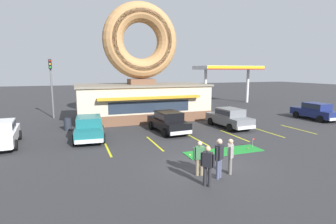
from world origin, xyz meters
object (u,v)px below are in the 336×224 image
object	(u,v)px
trash_bin	(68,124)
golf_ball	(204,153)
pedestrian_hooded_kid	(208,164)
traffic_light_pole	(51,80)
car_white	(0,133)
putting_flag_pin	(253,141)
car_navy	(315,111)
pedestrian_clipboard_woman	(219,156)
pedestrian_leather_jacket_man	(200,157)
pedestrian_blue_sweater_man	(230,155)
car_grey	(229,117)
car_black	(168,121)
car_teal	(89,127)

from	to	relation	value
trash_bin	golf_ball	bearing A→B (deg)	-51.24
pedestrian_hooded_kid	traffic_light_pole	size ratio (longest dim) A/B	0.29
car_white	golf_ball	bearing A→B (deg)	-27.13
putting_flag_pin	car_white	bearing A→B (deg)	158.95
car_navy	pedestrian_clipboard_woman	bearing A→B (deg)	-150.72
putting_flag_pin	pedestrian_leather_jacket_man	bearing A→B (deg)	-151.58
trash_bin	car_white	bearing A→B (deg)	-138.66
trash_bin	pedestrian_blue_sweater_man	bearing A→B (deg)	-59.63
pedestrian_blue_sweater_man	pedestrian_hooded_kid	bearing A→B (deg)	-153.24
putting_flag_pin	pedestrian_clipboard_woman	world-z (taller)	pedestrian_clipboard_woman
golf_ball	car_navy	distance (m)	16.07
car_grey	car_black	bearing A→B (deg)	178.00
pedestrian_leather_jacket_man	pedestrian_clipboard_woman	size ratio (longest dim) A/B	0.89
car_white	trash_bin	distance (m)	5.10
car_black	traffic_light_pole	world-z (taller)	traffic_light_pole
car_black	trash_bin	bearing A→B (deg)	155.31
car_grey	pedestrian_hooded_kid	distance (m)	11.65
pedestrian_hooded_kid	pedestrian_clipboard_woman	distance (m)	1.00
putting_flag_pin	pedestrian_leather_jacket_man	world-z (taller)	pedestrian_leather_jacket_man
car_teal	car_white	bearing A→B (deg)	179.03
pedestrian_hooded_kid	traffic_light_pole	world-z (taller)	traffic_light_pole
pedestrian_clipboard_woman	pedestrian_hooded_kid	bearing A→B (deg)	-148.28
car_teal	car_black	bearing A→B (deg)	1.36
car_grey	pedestrian_leather_jacket_man	bearing A→B (deg)	-130.11
car_teal	pedestrian_clipboard_woman	world-z (taller)	pedestrian_clipboard_woman
pedestrian_hooded_kid	car_teal	bearing A→B (deg)	113.17
car_navy	car_white	distance (m)	26.04
pedestrian_clipboard_woman	traffic_light_pole	xyz separation A→B (m)	(-7.62, 18.37, 2.72)
car_black	pedestrian_clipboard_woman	distance (m)	8.97
car_white	pedestrian_blue_sweater_man	xyz separation A→B (m)	(10.82, -8.58, 0.02)
car_navy	traffic_light_pole	bearing A→B (deg)	158.27
car_white	car_grey	size ratio (longest dim) A/B	1.01
car_teal	car_grey	distance (m)	11.06
car_teal	pedestrian_clipboard_woman	xyz separation A→B (m)	(4.83, -8.78, 0.11)
car_white	pedestrian_blue_sweater_man	distance (m)	13.81
golf_ball	pedestrian_blue_sweater_man	world-z (taller)	pedestrian_blue_sweater_man
car_grey	trash_bin	xyz separation A→B (m)	(-12.47, 3.49, -0.37)
car_white	putting_flag_pin	bearing A→B (deg)	-21.05
putting_flag_pin	pedestrian_clipboard_woman	size ratio (longest dim) A/B	0.31
car_grey	pedestrian_leather_jacket_man	distance (m)	10.66
car_black	pedestrian_blue_sweater_man	world-z (taller)	pedestrian_blue_sweater_man
trash_bin	car_grey	bearing A→B (deg)	-15.65
putting_flag_pin	car_navy	xyz separation A→B (m)	(11.59, 5.66, 0.43)
putting_flag_pin	trash_bin	size ratio (longest dim) A/B	0.56
car_white	car_black	bearing A→B (deg)	0.25
car_white	trash_bin	world-z (taller)	car_white
pedestrian_leather_jacket_man	pedestrian_blue_sweater_man	bearing A→B (deg)	-11.92
car_teal	pedestrian_leather_jacket_man	distance (m)	9.21
golf_ball	traffic_light_pole	bearing A→B (deg)	119.61
pedestrian_blue_sweater_man	pedestrian_clipboard_woman	world-z (taller)	pedestrian_clipboard_woman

